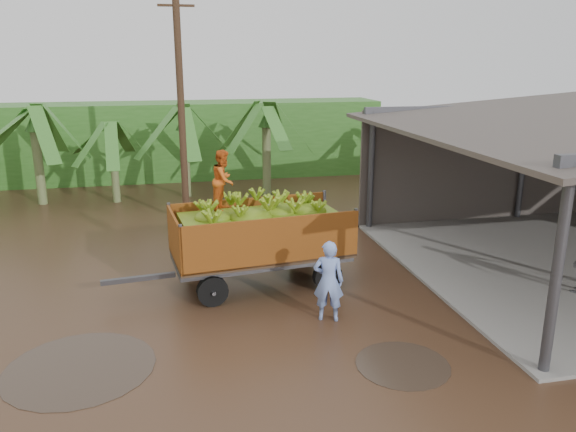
# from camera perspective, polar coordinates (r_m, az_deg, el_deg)

# --- Properties ---
(ground) EXTENTS (100.00, 100.00, 0.00)m
(ground) POSITION_cam_1_polar(r_m,az_deg,el_deg) (13.10, -5.38, -9.87)
(ground) COLOR black
(ground) RESTS_ON ground
(hedge_north) EXTENTS (22.00, 3.00, 3.60)m
(hedge_north) POSITION_cam_1_polar(r_m,az_deg,el_deg) (28.02, -13.58, 7.45)
(hedge_north) COLOR #2D661E
(hedge_north) RESTS_ON ground
(banana_trailer) EXTENTS (6.23, 2.63, 3.53)m
(banana_trailer) POSITION_cam_1_polar(r_m,az_deg,el_deg) (14.23, -2.86, -1.88)
(banana_trailer) COLOR #AF5D19
(banana_trailer) RESTS_ON ground
(man_blue) EXTENTS (0.78, 0.64, 1.85)m
(man_blue) POSITION_cam_1_polar(r_m,az_deg,el_deg) (12.45, 4.13, -6.59)
(man_blue) COLOR #7C9AE3
(man_blue) RESTS_ON ground
(utility_pole) EXTENTS (1.20, 0.24, 7.88)m
(utility_pole) POSITION_cam_1_polar(r_m,az_deg,el_deg) (19.79, -10.80, 10.71)
(utility_pole) COLOR #47301E
(utility_pole) RESTS_ON ground
(banana_plants) EXTENTS (24.29, 20.65, 3.96)m
(banana_plants) POSITION_cam_1_polar(r_m,az_deg,el_deg) (19.37, -24.70, 2.99)
(banana_plants) COLOR #2D661E
(banana_plants) RESTS_ON ground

